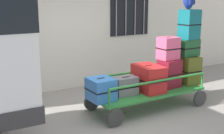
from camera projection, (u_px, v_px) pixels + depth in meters
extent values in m
plane|color=gray|center=(122.00, 118.00, 5.83)|extent=(40.00, 40.00, 0.00)
cube|color=black|center=(130.00, 7.00, 8.12)|extent=(1.20, 0.04, 1.50)
cylinder|color=gray|center=(116.00, 8.00, 7.86)|extent=(0.03, 0.03, 1.50)
cylinder|color=gray|center=(126.00, 7.00, 8.01)|extent=(0.03, 0.03, 1.50)
cylinder|color=gray|center=(135.00, 7.00, 8.16)|extent=(0.03, 0.03, 1.50)
cylinder|color=gray|center=(144.00, 7.00, 8.30)|extent=(0.03, 0.03, 1.50)
cube|color=#2D8438|center=(147.00, 91.00, 6.27)|extent=(2.38, 0.90, 0.05)
cylinder|color=#383838|center=(200.00, 98.00, 6.44)|extent=(0.34, 0.06, 0.34)
cylinder|color=#383838|center=(170.00, 87.00, 7.23)|extent=(0.34, 0.06, 0.34)
cylinder|color=#383838|center=(115.00, 118.00, 5.40)|extent=(0.34, 0.06, 0.34)
cylinder|color=#383838|center=(92.00, 102.00, 6.20)|extent=(0.34, 0.06, 0.34)
cylinder|color=#2D8438|center=(202.00, 80.00, 6.45)|extent=(0.04, 0.04, 0.31)
cylinder|color=#2D8438|center=(176.00, 72.00, 7.14)|extent=(0.04, 0.04, 0.31)
cylinder|color=#2D8438|center=(109.00, 98.00, 5.32)|extent=(0.04, 0.04, 0.31)
cylinder|color=#2D8438|center=(89.00, 86.00, 6.01)|extent=(0.04, 0.04, 0.31)
cylinder|color=#2D8438|center=(160.00, 81.00, 5.85)|extent=(2.30, 0.04, 0.04)
cylinder|color=#2D8438|center=(136.00, 72.00, 6.54)|extent=(2.30, 0.04, 0.04)
cube|color=#3372C6|center=(101.00, 89.00, 5.64)|extent=(0.46, 0.50, 0.42)
cube|color=black|center=(101.00, 89.00, 5.64)|extent=(0.47, 0.51, 0.02)
cube|color=black|center=(101.00, 79.00, 5.60)|extent=(0.15, 0.04, 0.02)
cube|color=slate|center=(126.00, 86.00, 5.92)|extent=(0.46, 0.28, 0.37)
cube|color=black|center=(126.00, 86.00, 5.92)|extent=(0.47, 0.29, 0.02)
cube|color=black|center=(126.00, 77.00, 5.88)|extent=(0.16, 0.04, 0.02)
cube|color=#B21E1E|center=(148.00, 78.00, 6.18)|extent=(0.48, 0.69, 0.54)
cube|color=black|center=(148.00, 78.00, 6.18)|extent=(0.49, 0.70, 0.02)
cube|color=black|center=(149.00, 66.00, 6.12)|extent=(0.16, 0.03, 0.02)
cube|color=maroon|center=(169.00, 73.00, 6.44)|extent=(0.44, 0.39, 0.59)
cube|color=black|center=(169.00, 73.00, 6.44)|extent=(0.45, 0.40, 0.02)
cube|color=black|center=(170.00, 60.00, 6.38)|extent=(0.15, 0.04, 0.02)
cube|color=#CC4C72|center=(168.00, 48.00, 6.38)|extent=(0.39, 0.34, 0.47)
cube|color=black|center=(168.00, 48.00, 6.38)|extent=(0.40, 0.35, 0.02)
cube|color=black|center=(169.00, 37.00, 6.32)|extent=(0.14, 0.03, 0.02)
cube|color=#4C5119|center=(186.00, 69.00, 6.77)|extent=(0.43, 0.63, 0.62)
cube|color=black|center=(186.00, 69.00, 6.77)|extent=(0.44, 0.64, 0.02)
cube|color=black|center=(187.00, 56.00, 6.70)|extent=(0.14, 0.04, 0.02)
cube|color=#194C28|center=(188.00, 47.00, 6.65)|extent=(0.46, 0.33, 0.37)
cube|color=black|center=(188.00, 47.00, 6.65)|extent=(0.48, 0.34, 0.02)
cube|color=black|center=(188.00, 39.00, 6.61)|extent=(0.16, 0.03, 0.02)
cube|color=#0F5960|center=(189.00, 24.00, 6.53)|extent=(0.40, 0.36, 0.63)
cube|color=black|center=(189.00, 24.00, 6.53)|extent=(0.41, 0.37, 0.02)
cube|color=black|center=(190.00, 10.00, 6.45)|extent=(0.13, 0.04, 0.02)
cube|color=navy|center=(192.00, 1.00, 6.34)|extent=(0.14, 0.06, 0.15)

